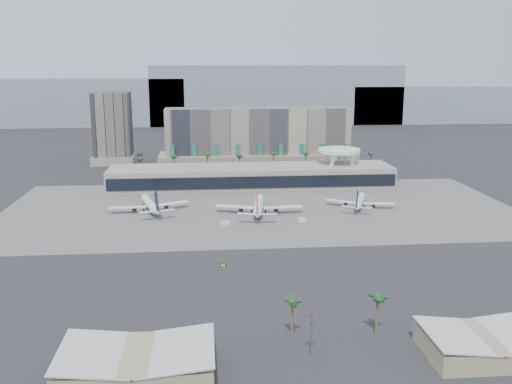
{
  "coord_description": "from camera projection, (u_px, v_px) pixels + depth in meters",
  "views": [
    {
      "loc": [
        -28.1,
        -227.12,
        73.21
      ],
      "look_at": [
        -3.65,
        40.0,
        12.1
      ],
      "focal_mm": 40.0,
      "sensor_mm": 36.0,
      "label": 1
    }
  ],
  "objects": [
    {
      "name": "utility_pole",
      "position": [
        311.0,
        330.0,
        144.22
      ],
      "size": [
        3.2,
        0.85,
        12.0
      ],
      "color": "#4C3826",
      "rests_on": "ground"
    },
    {
      "name": "ground",
      "position": [
        273.0,
        241.0,
        239.28
      ],
      "size": [
        900.0,
        900.0,
        0.0
      ],
      "primitive_type": "plane",
      "color": "#232326",
      "rests_on": "ground"
    },
    {
      "name": "service_vehicle_b",
      "position": [
        302.0,
        220.0,
        268.26
      ],
      "size": [
        3.91,
        2.62,
        1.87
      ],
      "primitive_type": "cube",
      "rotation": [
        0.0,
        0.0,
        0.16
      ],
      "color": "silver",
      "rests_on": "ground"
    },
    {
      "name": "airliner_right",
      "position": [
        360.0,
        202.0,
        293.59
      ],
      "size": [
        33.96,
        35.08,
        12.67
      ],
      "rotation": [
        0.0,
        0.0,
        -0.35
      ],
      "color": "white",
      "rests_on": "ground"
    },
    {
      "name": "mountain_ridge",
      "position": [
        250.0,
        99.0,
        691.47
      ],
      "size": [
        680.0,
        60.0,
        70.0
      ],
      "color": "gray",
      "rests_on": "ground"
    },
    {
      "name": "terminal",
      "position": [
        251.0,
        175.0,
        344.48
      ],
      "size": [
        170.0,
        32.5,
        14.5
      ],
      "color": "#A39A8F",
      "rests_on": "ground"
    },
    {
      "name": "near_palm_a",
      "position": [
        292.0,
        306.0,
        153.19
      ],
      "size": [
        6.0,
        6.0,
        11.96
      ],
      "color": "brown",
      "rests_on": "ground"
    },
    {
      "name": "airliner_left",
      "position": [
        150.0,
        204.0,
        285.73
      ],
      "size": [
        39.4,
        40.86,
        14.44
      ],
      "rotation": [
        0.0,
        0.0,
        0.27
      ],
      "color": "white",
      "rests_on": "ground"
    },
    {
      "name": "apron_pad",
      "position": [
        260.0,
        208.0,
        292.68
      ],
      "size": [
        260.0,
        130.0,
        0.06
      ],
      "primitive_type": "cube",
      "color": "#5B5B59",
      "rests_on": "ground"
    },
    {
      "name": "near_palm_b",
      "position": [
        378.0,
        303.0,
        154.92
      ],
      "size": [
        6.0,
        6.0,
        12.19
      ],
      "color": "brown",
      "rests_on": "ground"
    },
    {
      "name": "hangar_right",
      "position": [
        484.0,
        345.0,
        145.26
      ],
      "size": [
        30.55,
        20.6,
        6.89
      ],
      "color": "tan",
      "rests_on": "ground"
    },
    {
      "name": "hotel",
      "position": [
        258.0,
        143.0,
        405.78
      ],
      "size": [
        140.0,
        30.0,
        42.0
      ],
      "color": "tan",
      "rests_on": "ground"
    },
    {
      "name": "palm_row",
      "position": [
        258.0,
        159.0,
        378.36
      ],
      "size": [
        157.8,
        2.8,
        13.1
      ],
      "color": "brown",
      "rests_on": "ground"
    },
    {
      "name": "office_tower",
      "position": [
        113.0,
        132.0,
        419.94
      ],
      "size": [
        30.0,
        30.0,
        52.0
      ],
      "color": "black",
      "rests_on": "ground"
    },
    {
      "name": "airliner_centre",
      "position": [
        259.0,
        206.0,
        281.63
      ],
      "size": [
        43.38,
        44.9,
        15.53
      ],
      "rotation": [
        0.0,
        0.0,
        -0.13
      ],
      "color": "white",
      "rests_on": "ground"
    },
    {
      "name": "taxiway_sign",
      "position": [
        223.0,
        265.0,
        209.04
      ],
      "size": [
        2.39,
        0.95,
        1.09
      ],
      "rotation": [
        0.0,
        0.0,
        -0.27
      ],
      "color": "black",
      "rests_on": "ground"
    },
    {
      "name": "service_vehicle_a",
      "position": [
        225.0,
        223.0,
        262.07
      ],
      "size": [
        4.38,
        3.25,
        1.93
      ],
      "primitive_type": "cube",
      "rotation": [
        0.0,
        0.0,
        0.38
      ],
      "color": "silver",
      "rests_on": "ground"
    },
    {
      "name": "hangar_left",
      "position": [
        137.0,
        364.0,
        135.53
      ],
      "size": [
        36.65,
        22.6,
        7.55
      ],
      "color": "tan",
      "rests_on": "ground"
    },
    {
      "name": "saucer_structure",
      "position": [
        339.0,
        153.0,
        352.7
      ],
      "size": [
        26.0,
        26.0,
        21.89
      ],
      "color": "white",
      "rests_on": "ground"
    }
  ]
}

